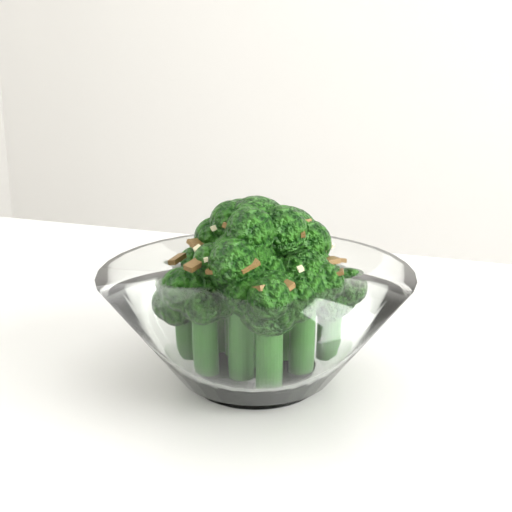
% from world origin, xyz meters
% --- Properties ---
extents(broccoli_dish, '(0.20, 0.20, 0.12)m').
position_xyz_m(broccoli_dish, '(-0.03, 0.03, 0.80)').
color(broccoli_dish, white).
rests_on(broccoli_dish, table).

